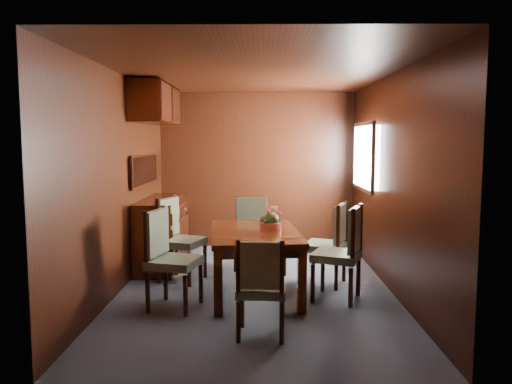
{
  "coord_description": "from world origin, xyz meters",
  "views": [
    {
      "loc": [
        0.06,
        -5.5,
        1.67
      ],
      "look_at": [
        0.0,
        0.42,
        1.05
      ],
      "focal_mm": 35.0,
      "sensor_mm": 36.0,
      "label": 1
    }
  ],
  "objects_px": {
    "chair_head": "(261,283)",
    "flower_centerpiece": "(271,218)",
    "chair_right_near": "(344,248)",
    "dining_table": "(254,239)",
    "chair_left_near": "(167,253)",
    "sideboard": "(162,232)"
  },
  "relations": [
    {
      "from": "chair_head",
      "to": "flower_centerpiece",
      "type": "height_order",
      "value": "flower_centerpiece"
    },
    {
      "from": "chair_head",
      "to": "chair_right_near",
      "type": "bearing_deg",
      "value": 53.09
    },
    {
      "from": "dining_table",
      "to": "chair_left_near",
      "type": "relative_size",
      "value": 1.56
    },
    {
      "from": "flower_centerpiece",
      "to": "sideboard",
      "type": "bearing_deg",
      "value": 143.12
    },
    {
      "from": "sideboard",
      "to": "chair_head",
      "type": "bearing_deg",
      "value": -61.73
    },
    {
      "from": "sideboard",
      "to": "chair_head",
      "type": "distance_m",
      "value": 2.76
    },
    {
      "from": "chair_left_near",
      "to": "chair_right_near",
      "type": "bearing_deg",
      "value": 111.49
    },
    {
      "from": "sideboard",
      "to": "chair_right_near",
      "type": "distance_m",
      "value": 2.59
    },
    {
      "from": "chair_left_near",
      "to": "flower_centerpiece",
      "type": "relative_size",
      "value": 3.93
    },
    {
      "from": "sideboard",
      "to": "chair_head",
      "type": "height_order",
      "value": "sideboard"
    },
    {
      "from": "sideboard",
      "to": "dining_table",
      "type": "height_order",
      "value": "sideboard"
    },
    {
      "from": "flower_centerpiece",
      "to": "chair_right_near",
      "type": "bearing_deg",
      "value": -24.58
    },
    {
      "from": "sideboard",
      "to": "dining_table",
      "type": "bearing_deg",
      "value": -43.6
    },
    {
      "from": "sideboard",
      "to": "dining_table",
      "type": "distance_m",
      "value": 1.72
    },
    {
      "from": "chair_left_near",
      "to": "chair_head",
      "type": "relative_size",
      "value": 1.15
    },
    {
      "from": "sideboard",
      "to": "chair_right_near",
      "type": "height_order",
      "value": "chair_right_near"
    },
    {
      "from": "flower_centerpiece",
      "to": "chair_head",
      "type": "bearing_deg",
      "value": -94.61
    },
    {
      "from": "chair_left_near",
      "to": "chair_right_near",
      "type": "relative_size",
      "value": 1.0
    },
    {
      "from": "sideboard",
      "to": "chair_right_near",
      "type": "relative_size",
      "value": 1.4
    },
    {
      "from": "chair_right_near",
      "to": "sideboard",
      "type": "bearing_deg",
      "value": 78.38
    },
    {
      "from": "sideboard",
      "to": "flower_centerpiece",
      "type": "height_order",
      "value": "flower_centerpiece"
    },
    {
      "from": "chair_left_near",
      "to": "chair_head",
      "type": "bearing_deg",
      "value": 63.63
    }
  ]
}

